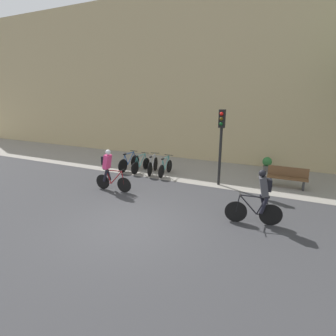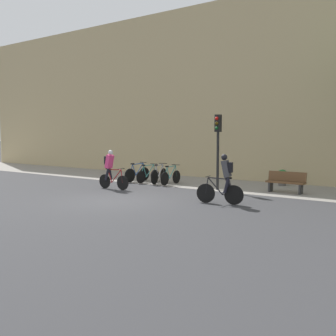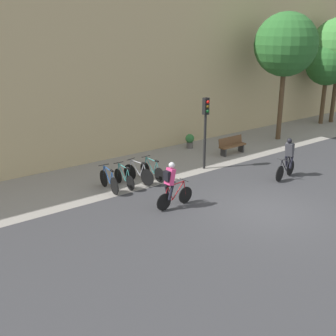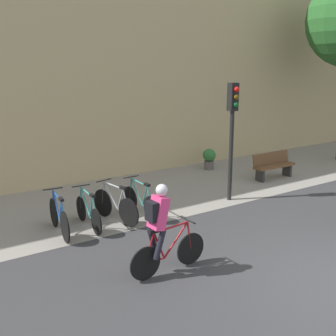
# 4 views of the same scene
# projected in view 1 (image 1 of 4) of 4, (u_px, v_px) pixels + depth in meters

# --- Properties ---
(ground) EXTENTS (200.00, 200.00, 0.00)m
(ground) POSITION_uv_depth(u_px,v_px,m) (131.00, 226.00, 8.16)
(ground) COLOR #333335
(kerb_strip) EXTENTS (44.00, 4.50, 0.01)m
(kerb_strip) POSITION_uv_depth(u_px,v_px,m) (199.00, 170.00, 14.05)
(kerb_strip) COLOR gray
(kerb_strip) RESTS_ON ground
(building_facade) EXTENTS (44.00, 0.60, 9.66)m
(building_facade) POSITION_uv_depth(u_px,v_px,m) (216.00, 78.00, 14.95)
(building_facade) COLOR tan
(building_facade) RESTS_ON ground
(cyclist_pink) EXTENTS (1.71, 0.46, 1.76)m
(cyclist_pink) POSITION_uv_depth(u_px,v_px,m) (109.00, 169.00, 10.95)
(cyclist_pink) COLOR black
(cyclist_pink) RESTS_ON ground
(cyclist_grey) EXTENTS (1.72, 0.57, 1.79)m
(cyclist_grey) POSITION_uv_depth(u_px,v_px,m) (260.00, 196.00, 8.03)
(cyclist_grey) COLOR black
(cyclist_grey) RESTS_ON ground
(parked_bike_0) EXTENTS (0.46, 1.75, 0.99)m
(parked_bike_0) POSITION_uv_depth(u_px,v_px,m) (129.00, 163.00, 14.02)
(parked_bike_0) COLOR black
(parked_bike_0) RESTS_ON ground
(parked_bike_1) EXTENTS (0.46, 1.68, 0.95)m
(parked_bike_1) POSITION_uv_depth(u_px,v_px,m) (141.00, 165.00, 13.73)
(parked_bike_1) COLOR black
(parked_bike_1) RESTS_ON ground
(parked_bike_2) EXTENTS (0.51, 1.72, 0.99)m
(parked_bike_2) POSITION_uv_depth(u_px,v_px,m) (153.00, 166.00, 13.43)
(parked_bike_2) COLOR black
(parked_bike_2) RESTS_ON ground
(parked_bike_3) EXTENTS (0.46, 1.68, 0.96)m
(parked_bike_3) POSITION_uv_depth(u_px,v_px,m) (165.00, 168.00, 13.15)
(parked_bike_3) COLOR black
(parked_bike_3) RESTS_ON ground
(traffic_light_pole) EXTENTS (0.26, 0.30, 3.34)m
(traffic_light_pole) POSITION_uv_depth(u_px,v_px,m) (221.00, 134.00, 11.22)
(traffic_light_pole) COLOR black
(traffic_light_pole) RESTS_ON ground
(bench) EXTENTS (1.65, 0.44, 0.89)m
(bench) POSITION_uv_depth(u_px,v_px,m) (287.00, 177.00, 11.41)
(bench) COLOR brown
(bench) RESTS_ON ground
(potted_plant) EXTENTS (0.48, 0.48, 0.78)m
(potted_plant) POSITION_uv_depth(u_px,v_px,m) (267.00, 163.00, 13.75)
(potted_plant) COLOR #56514C
(potted_plant) RESTS_ON ground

